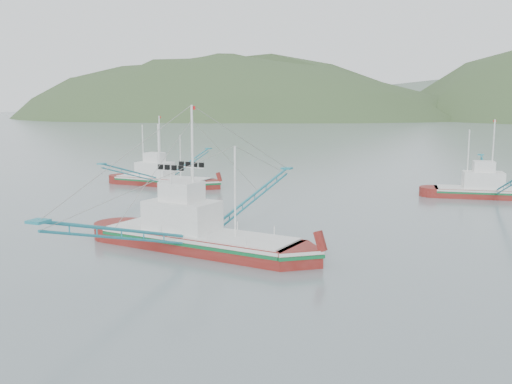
% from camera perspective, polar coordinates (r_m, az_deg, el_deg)
% --- Properties ---
extents(ground, '(1200.00, 1200.00, 0.00)m').
position_cam_1_polar(ground, '(43.40, -3.14, -5.30)').
color(ground, slate).
rests_on(ground, ground).
extents(main_boat, '(15.81, 27.85, 11.31)m').
position_cam_1_polar(main_boat, '(41.88, -5.94, -3.38)').
color(main_boat, maroon).
rests_on(main_boat, ground).
extents(bg_boat_left, '(13.38, 24.12, 9.75)m').
position_cam_1_polar(bg_boat_left, '(75.51, -9.38, 1.67)').
color(bg_boat_left, maroon).
rests_on(bg_boat_left, ground).
extents(bg_boat_right, '(13.43, 23.41, 9.55)m').
position_cam_1_polar(bg_boat_right, '(69.85, 22.67, 0.74)').
color(bg_boat_right, maroon).
rests_on(bg_boat_right, ground).
extents(headland_left, '(448.00, 308.00, 210.00)m').
position_cam_1_polar(headland_left, '(444.71, -3.38, 7.43)').
color(headland_left, '#354D27').
rests_on(headland_left, ground).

